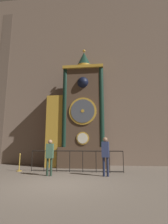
# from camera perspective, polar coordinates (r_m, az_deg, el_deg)

# --- Properties ---
(ground_plane) EXTENTS (28.00, 28.00, 0.00)m
(ground_plane) POSITION_cam_1_polar(r_m,az_deg,el_deg) (6.98, -8.73, -22.45)
(ground_plane) COLOR brown
(cathedral_back_wall) EXTENTS (24.00, 0.32, 14.38)m
(cathedral_back_wall) POSITION_cam_1_polar(r_m,az_deg,el_deg) (14.38, -1.32, 12.89)
(cathedral_back_wall) COLOR #7A6656
(cathedral_back_wall) RESTS_ON ground_plane
(clock_tower) EXTENTS (4.11, 1.82, 8.38)m
(clock_tower) POSITION_cam_1_polar(r_m,az_deg,el_deg) (12.04, -1.63, -1.45)
(clock_tower) COLOR brown
(clock_tower) RESTS_ON ground_plane
(railing_fence) EXTENTS (5.06, 0.05, 1.13)m
(railing_fence) POSITION_cam_1_polar(r_m,az_deg,el_deg) (9.85, -2.55, -15.38)
(railing_fence) COLOR black
(railing_fence) RESTS_ON ground_plane
(visitor_near) EXTENTS (0.35, 0.23, 1.69)m
(visitor_near) POSITION_cam_1_polar(r_m,az_deg,el_deg) (8.78, -11.14, -13.24)
(visitor_near) COLOR #213427
(visitor_near) RESTS_ON ground_plane
(visitor_far) EXTENTS (0.36, 0.26, 1.80)m
(visitor_far) POSITION_cam_1_polar(r_m,az_deg,el_deg) (8.55, 7.01, -12.93)
(visitor_far) COLOR #1B213A
(visitor_far) RESTS_ON ground_plane
(stanchion_post) EXTENTS (0.28, 0.28, 0.96)m
(stanchion_post) POSITION_cam_1_polar(r_m,az_deg,el_deg) (10.78, -20.38, -16.05)
(stanchion_post) COLOR #B28E33
(stanchion_post) RESTS_ON ground_plane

